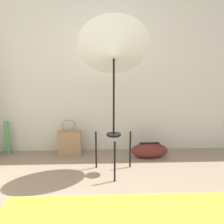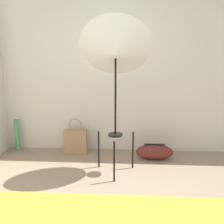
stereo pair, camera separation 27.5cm
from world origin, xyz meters
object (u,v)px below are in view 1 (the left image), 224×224
Objects in this scene: photo_umbrella at (114,52)px; duffel_bag at (149,150)px; paper_roll at (7,138)px; tote_bag at (70,143)px.

duffel_bag is at bearing 39.08° from photo_umbrella.
photo_umbrella reaches higher than paper_roll.
duffel_bag is at bearing -6.30° from paper_roll.
duffel_bag is (1.08, -0.14, -0.08)m from tote_bag.
photo_umbrella is 1.94m from paper_roll.
photo_umbrella reaches higher than tote_bag.
tote_bag reaches higher than duffel_bag.
photo_umbrella is 3.51× the size of tote_bag.
tote_bag is at bearing 136.71° from photo_umbrella.
duffel_bag is at bearing -7.48° from tote_bag.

